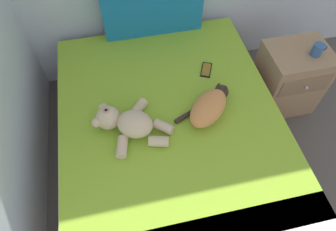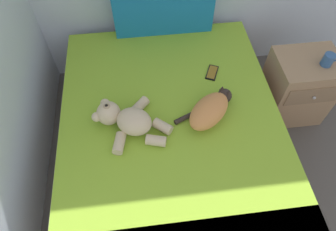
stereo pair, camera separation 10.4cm
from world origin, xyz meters
name	(u,v)px [view 1 (the left image)]	position (x,y,z in m)	size (l,w,h in m)	color
bed	(171,140)	(0.97, 3.53, 0.26)	(1.53, 1.97, 0.53)	#9E7A56
patterned_cushion	(153,6)	(1.03, 4.44, 0.77)	(0.79, 0.11, 0.48)	#1972AD
cat	(209,106)	(1.23, 3.53, 0.61)	(0.42, 0.37, 0.15)	#D18447
teddy_bear	(127,123)	(0.69, 3.52, 0.61)	(0.51, 0.42, 0.17)	beige
cell_phone	(206,70)	(1.33, 3.91, 0.54)	(0.13, 0.16, 0.01)	black
nightstand	(288,79)	(2.06, 3.88, 0.30)	(0.48, 0.42, 0.60)	#9E7A56
mug	(318,50)	(2.15, 3.83, 0.65)	(0.12, 0.08, 0.09)	#33598C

